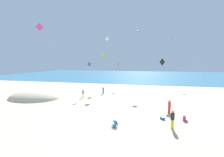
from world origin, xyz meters
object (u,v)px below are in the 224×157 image
(kite_purple, at_px, (138,31))
(kite_yellow, at_px, (102,53))
(kite_magenta, at_px, (39,27))
(kite_black, at_px, (162,62))
(person_1, at_px, (103,90))
(kite_blue, at_px, (89,64))
(beach_chair_near_camera, at_px, (115,124))
(kite_green, at_px, (118,63))
(cooler_box, at_px, (162,118))
(person_2, at_px, (83,93))
(kite_white, at_px, (107,39))
(person_5, at_px, (185,119))
(kite_red, at_px, (171,37))
(person_0, at_px, (173,118))
(person_3, at_px, (169,106))

(kite_purple, relative_size, kite_yellow, 1.22)
(kite_magenta, xyz_separation_m, kite_black, (17.79, 5.44, -5.03))
(person_1, bearing_deg, kite_blue, 83.50)
(beach_chair_near_camera, height_order, kite_green, kite_green)
(beach_chair_near_camera, bearing_deg, cooler_box, 149.85)
(person_2, relative_size, kite_white, 0.88)
(beach_chair_near_camera, bearing_deg, kite_white, -136.60)
(person_1, relative_size, person_5, 2.14)
(kite_purple, height_order, kite_yellow, kite_purple)
(kite_red, relative_size, kite_black, 0.76)
(kite_red, relative_size, kite_green, 0.77)
(kite_black, bearing_deg, kite_blue, 173.35)
(kite_magenta, bearing_deg, kite_white, 73.26)
(kite_red, relative_size, kite_white, 0.76)
(person_2, height_order, kite_blue, kite_blue)
(kite_red, bearing_deg, kite_blue, -132.07)
(person_0, height_order, kite_magenta, kite_magenta)
(person_1, xyz_separation_m, person_5, (12.06, -11.03, -0.57))
(person_1, distance_m, person_5, 16.35)
(person_2, bearing_deg, kite_black, -47.85)
(beach_chair_near_camera, xyz_separation_m, person_2, (-7.78, 10.43, 0.54))
(cooler_box, distance_m, person_2, 14.54)
(kite_yellow, bearing_deg, kite_white, 98.06)
(person_0, xyz_separation_m, kite_magenta, (-17.77, 5.30, 10.21))
(person_2, bearing_deg, kite_red, -1.43)
(person_2, relative_size, kite_green, 0.89)
(beach_chair_near_camera, height_order, person_5, person_5)
(kite_purple, distance_m, kite_white, 8.13)
(cooler_box, relative_size, kite_red, 0.51)
(cooler_box, distance_m, person_5, 2.23)
(person_1, bearing_deg, kite_yellow, -3.68)
(beach_chair_near_camera, xyz_separation_m, cooler_box, (4.69, 2.98, -0.14))
(kite_black, xyz_separation_m, kite_white, (-12.31, 12.76, 5.80))
(person_2, height_order, kite_red, kite_red)
(person_1, relative_size, kite_yellow, 1.00)
(kite_purple, bearing_deg, kite_magenta, -128.83)
(person_0, relative_size, person_5, 2.62)
(kite_black, relative_size, kite_green, 1.01)
(kite_red, relative_size, kite_purple, 0.71)
(kite_magenta, bearing_deg, kite_red, 49.63)
(person_0, height_order, kite_white, kite_white)
(kite_red, xyz_separation_m, kite_black, (-4.30, -20.54, -6.94))
(person_0, distance_m, person_5, 2.82)
(person_1, height_order, kite_green, kite_green)
(kite_green, xyz_separation_m, kite_white, (-3.42, 2.53, 6.05))
(beach_chair_near_camera, distance_m, kite_white, 27.84)
(person_5, distance_m, kite_yellow, 19.09)
(person_3, relative_size, kite_white, 1.06)
(person_3, distance_m, kite_magenta, 20.84)
(beach_chair_near_camera, distance_m, kite_black, 14.00)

